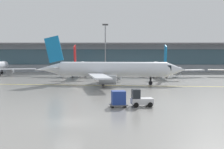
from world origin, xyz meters
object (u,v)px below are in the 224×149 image
at_px(taxiing_regional_jet, 111,70).
at_px(cargo_dolly_lead, 118,98).
at_px(gate_airplane_3, 160,68).
at_px(apron_light_mast_1, 105,46).
at_px(gate_airplane_2, 79,68).
at_px(baggage_tug, 140,99).

height_order(taxiing_regional_jet, cargo_dolly_lead, taxiing_regional_jet).
bearing_deg(taxiing_regional_jet, gate_airplane_3, 62.49).
bearing_deg(taxiing_regional_jet, apron_light_mast_1, 99.03).
bearing_deg(cargo_dolly_lead, apron_light_mast_1, 85.57).
distance_m(gate_airplane_2, baggage_tug, 47.33).
bearing_deg(cargo_dolly_lead, baggage_tug, -0.00).
relative_size(cargo_dolly_lead, apron_light_mast_1, 0.15).
distance_m(gate_airplane_3, cargo_dolly_lead, 47.11).
height_order(cargo_dolly_lead, apron_light_mast_1, apron_light_mast_1).
relative_size(gate_airplane_2, cargo_dolly_lead, 10.87).
distance_m(gate_airplane_2, cargo_dolly_lead, 47.05).
xyz_separation_m(taxiing_regional_jet, baggage_tug, (3.81, -26.03, -2.09)).
xyz_separation_m(cargo_dolly_lead, apron_light_mast_1, (-3.49, 62.64, 7.34)).
bearing_deg(gate_airplane_3, baggage_tug, 169.59).
height_order(baggage_tug, apron_light_mast_1, apron_light_mast_1).
relative_size(gate_airplane_2, gate_airplane_3, 1.00).
relative_size(gate_airplane_2, taxiing_regional_jet, 0.83).
bearing_deg(gate_airplane_2, apron_light_mast_1, -21.55).
distance_m(baggage_tug, apron_light_mast_1, 63.03).
bearing_deg(taxiing_regional_jet, baggage_tug, -76.26).
height_order(gate_airplane_3, cargo_dolly_lead, gate_airplane_3).
bearing_deg(taxiing_regional_jet, cargo_dolly_lead, -81.98).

